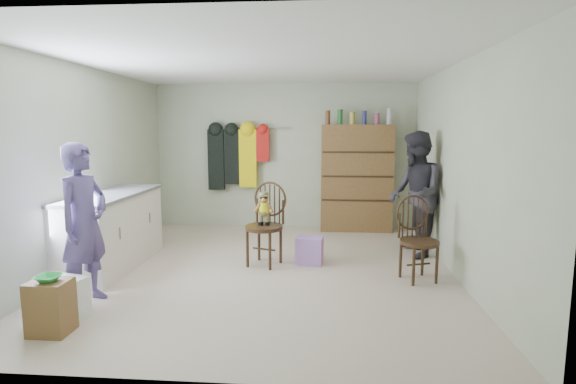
# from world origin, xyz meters

# --- Properties ---
(ground_plane) EXTENTS (5.00, 5.00, 0.00)m
(ground_plane) POSITION_xyz_m (0.00, 0.00, 0.00)
(ground_plane) COLOR beige
(ground_plane) RESTS_ON ground
(room_walls) EXTENTS (5.00, 5.00, 5.00)m
(room_walls) POSITION_xyz_m (0.00, 0.53, 1.58)
(room_walls) COLOR #B7BD9E
(room_walls) RESTS_ON ground
(counter) EXTENTS (0.64, 1.86, 0.94)m
(counter) POSITION_xyz_m (-1.95, 0.00, 0.47)
(counter) COLOR silver
(counter) RESTS_ON ground
(stool) EXTENTS (0.32, 0.28, 0.46)m
(stool) POSITION_xyz_m (-1.61, -1.86, 0.23)
(stool) COLOR brown
(stool) RESTS_ON ground
(bowl) EXTENTS (0.20, 0.20, 0.05)m
(bowl) POSITION_xyz_m (-1.61, -1.86, 0.49)
(bowl) COLOR green
(bowl) RESTS_ON stool
(plastic_tub) EXTENTS (0.49, 0.47, 0.38)m
(plastic_tub) POSITION_xyz_m (-1.70, -1.61, 0.19)
(plastic_tub) COLOR white
(plastic_tub) RESTS_ON ground
(chair_front) EXTENTS (0.60, 0.60, 1.06)m
(chair_front) POSITION_xyz_m (-0.04, 0.25, 0.61)
(chair_front) COLOR #3B2614
(chair_front) RESTS_ON ground
(chair_far) EXTENTS (0.55, 0.55, 0.98)m
(chair_far) POSITION_xyz_m (1.77, -0.19, 0.52)
(chair_far) COLOR #3B2614
(chair_far) RESTS_ON ground
(striped_bag) EXTENTS (0.36, 0.30, 0.35)m
(striped_bag) POSITION_xyz_m (0.52, 0.31, 0.18)
(striped_bag) COLOR pink
(striped_bag) RESTS_ON ground
(person_left) EXTENTS (0.50, 0.66, 1.61)m
(person_left) POSITION_xyz_m (-1.66, -1.17, 0.80)
(person_left) COLOR #544680
(person_left) RESTS_ON ground
(person_right) EXTENTS (0.69, 0.87, 1.71)m
(person_right) POSITION_xyz_m (1.93, 0.80, 0.86)
(person_right) COLOR #2D2B33
(person_right) RESTS_ON ground
(dresser) EXTENTS (1.20, 0.39, 2.06)m
(dresser) POSITION_xyz_m (1.25, 2.30, 0.91)
(dresser) COLOR brown
(dresser) RESTS_ON ground
(coat_rack) EXTENTS (1.42, 0.12, 1.09)m
(coat_rack) POSITION_xyz_m (-0.83, 2.38, 1.25)
(coat_rack) COLOR #99999E
(coat_rack) RESTS_ON ground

